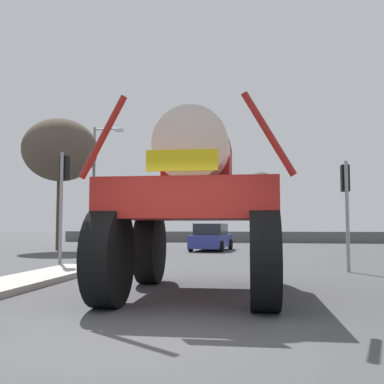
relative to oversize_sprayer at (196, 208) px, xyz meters
The scene contains 10 objects.
ground_plane 14.46m from the oversize_sprayer, 89.84° to the left, with size 120.00×120.00×0.00m, color #424244.
median_island 4.71m from the oversize_sprayer, behind, with size 1.49×9.16×0.15m, color #B2AFA8.
oversize_sprayer is the anchor object (origin of this frame).
sedan_ahead 16.07m from the oversize_sprayer, 95.34° to the left, with size 2.23×4.26×1.52m.
traffic_signal_near_left 7.63m from the oversize_sprayer, 135.90° to the left, with size 0.24×0.54×3.94m.
traffic_signal_near_right 6.63m from the oversize_sprayer, 53.01° to the left, with size 0.24×0.54×3.43m.
streetlight_far_left 19.45m from the oversize_sprayer, 117.27° to the left, with size 1.95×0.24×7.59m.
bare_tree_left 18.78m from the oversize_sprayer, 124.26° to the left, with size 4.34×4.34×7.69m.
bare_tree_far_center 32.34m from the oversize_sprayer, 87.68° to the left, with size 2.60×2.60×6.32m.
roadside_barrier 27.63m from the oversize_sprayer, 89.92° to the left, with size 31.23×0.24×0.90m, color #59595B.
Camera 1 is at (1.33, -5.57, 1.44)m, focal length 41.68 mm.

